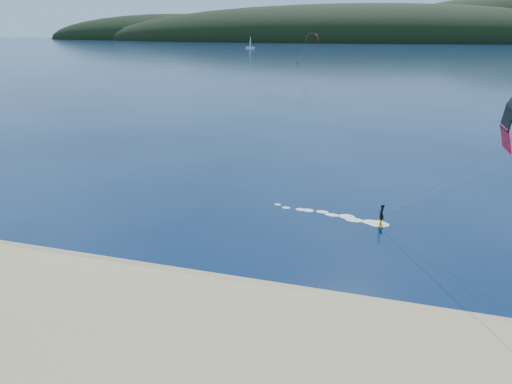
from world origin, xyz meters
TOP-DOWN VIEW (x-y plane):
  - ground at (0.00, 0.00)m, footprint 1800.00×1800.00m
  - wet_sand at (0.00, 4.50)m, footprint 220.00×2.50m
  - headland at (0.63, 745.28)m, footprint 1200.00×310.00m
  - kitesurfer_far at (-23.46, 201.42)m, footprint 11.68×7.89m
  - sailboat at (-115.20, 404.20)m, footprint 8.31×5.29m

SIDE VIEW (x-z plane):
  - ground at x=0.00m, z-range 0.00..0.00m
  - headland at x=0.63m, z-range -70.00..70.00m
  - wet_sand at x=0.00m, z-range 0.00..0.10m
  - sailboat at x=-115.20m, z-range -4.99..6.72m
  - kitesurfer_far at x=-23.46m, z-range 4.49..19.43m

